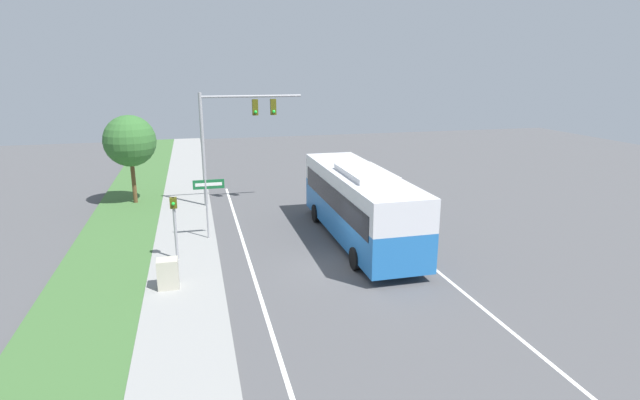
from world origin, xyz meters
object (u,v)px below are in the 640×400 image
Objects in this scene: bus at (359,201)px; street_sign at (208,197)px; signal_gantry at (232,126)px; utility_cabinet at (168,273)px; pedestrian_signal at (175,218)px.

street_sign is at bearing 165.35° from bus.
signal_gantry is 6.02× the size of utility_cabinet.
bus is 9.81× the size of utility_cabinet.
pedestrian_signal is (-3.16, -8.30, -2.75)m from signal_gantry.
bus is 8.25m from pedestrian_signal.
bus is at bearing 22.41° from utility_cabinet.
bus is at bearing -14.65° from street_sign.
signal_gantry is 6.64m from street_sign.
bus reaches higher than street_sign.
bus is 3.61× the size of street_sign.
pedestrian_signal is at bearing -120.79° from street_sign.
pedestrian_signal is 0.94× the size of street_sign.
bus is at bearing -56.54° from signal_gantry.
bus is 7.01m from street_sign.
pedestrian_signal is at bearing -175.52° from bus.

